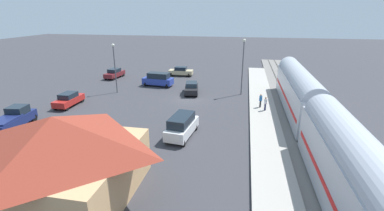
# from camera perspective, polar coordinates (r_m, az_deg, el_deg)

# --- Properties ---
(ground_plane) EXTENTS (200.00, 200.00, 0.00)m
(ground_plane) POSITION_cam_1_polar(r_m,az_deg,el_deg) (38.00, -0.75, 1.38)
(ground_plane) COLOR #38383D
(railway_track) EXTENTS (4.80, 70.00, 0.30)m
(railway_track) POSITION_cam_1_polar(r_m,az_deg,el_deg) (37.84, 20.50, 0.19)
(railway_track) COLOR slate
(railway_track) RESTS_ON ground
(platform) EXTENTS (3.20, 46.00, 0.30)m
(platform) POSITION_cam_1_polar(r_m,az_deg,el_deg) (37.33, 14.46, 0.66)
(platform) COLOR #A8A399
(platform) RESTS_ON ground
(station_building) EXTENTS (10.05, 9.25, 5.58)m
(station_building) POSITION_cam_1_polar(r_m,az_deg,el_deg) (19.64, -26.38, -9.39)
(station_building) COLOR tan
(station_building) RESTS_ON ground
(pedestrian_on_platform) EXTENTS (0.36, 0.36, 1.71)m
(pedestrian_on_platform) POSITION_cam_1_polar(r_m,az_deg,el_deg) (34.64, 14.28, 1.20)
(pedestrian_on_platform) COLOR #333338
(pedestrian_on_platform) RESTS_ON platform
(pedestrian_waiting_far) EXTENTS (0.36, 0.36, 1.71)m
(pedestrian_waiting_far) POSITION_cam_1_polar(r_m,az_deg,el_deg) (33.66, 15.25, 0.59)
(pedestrian_waiting_far) COLOR #23284C
(pedestrian_waiting_far) RESTS_ON platform
(sedan_black) EXTENTS (2.54, 4.74, 1.74)m
(sedan_black) POSITION_cam_1_polar(r_m,az_deg,el_deg) (40.32, -0.12, 3.74)
(sedan_black) COLOR black
(sedan_black) RESTS_ON ground
(sedan_red) EXTENTS (1.85, 4.50, 1.74)m
(sedan_red) POSITION_cam_1_polar(r_m,az_deg,el_deg) (38.48, -24.58, 1.18)
(sedan_red) COLOR red
(sedan_red) RESTS_ON ground
(sedan_tan) EXTENTS (4.55, 2.37, 1.74)m
(sedan_tan) POSITION_cam_1_polar(r_m,az_deg,el_deg) (51.92, -2.37, 7.24)
(sedan_tan) COLOR #C6B284
(sedan_tan) RESTS_ON ground
(sedan_maroon) EXTENTS (2.30, 4.67, 1.74)m
(sedan_maroon) POSITION_cam_1_polar(r_m,az_deg,el_deg) (52.12, -16.05, 6.56)
(sedan_maroon) COLOR maroon
(sedan_maroon) RESTS_ON ground
(suv_blue) EXTENTS (5.08, 2.78, 2.22)m
(suv_blue) POSITION_cam_1_polar(r_m,az_deg,el_deg) (44.83, -7.16, 5.53)
(suv_blue) COLOR #283D9E
(suv_blue) RESTS_ON ground
(pickup_navy) EXTENTS (2.66, 5.61, 2.14)m
(pickup_navy) POSITION_cam_1_polar(r_m,az_deg,el_deg) (33.83, -33.57, -2.42)
(pickup_navy) COLOR navy
(pickup_navy) RESTS_ON ground
(suv_white) EXTENTS (2.53, 5.10, 2.22)m
(suv_white) POSITION_cam_1_polar(r_m,az_deg,el_deg) (26.37, -2.15, -4.25)
(suv_white) COLOR white
(suv_white) RESTS_ON ground
(light_pole_near_platform) EXTENTS (0.44, 0.44, 8.06)m
(light_pole_near_platform) POSITION_cam_1_polar(r_m,az_deg,el_deg) (39.70, 10.72, 9.32)
(light_pole_near_platform) COLOR #515156
(light_pole_near_platform) RESTS_ON ground
(light_pole_lot_center) EXTENTS (0.44, 0.44, 7.31)m
(light_pole_lot_center) POSITION_cam_1_polar(r_m,az_deg,el_deg) (41.61, -16.05, 8.79)
(light_pole_lot_center) COLOR #515156
(light_pole_lot_center) RESTS_ON ground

